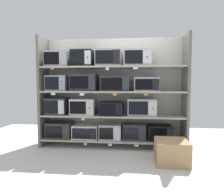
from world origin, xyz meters
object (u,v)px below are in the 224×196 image
object	(u,v)px
microwave_14	(83,59)
shipping_carton	(171,152)
microwave_3	(134,131)
microwave_5	(58,106)
microwave_2	(111,131)
microwave_0	(60,130)
microwave_7	(111,108)
microwave_1	(86,131)
microwave_12	(146,84)
microwave_15	(109,58)
microwave_4	(159,133)
microwave_16	(138,58)
microwave_13	(58,59)
microwave_6	(84,107)
microwave_11	(115,84)
microwave_9	(57,83)
microwave_8	(142,107)
microwave_10	(84,83)

from	to	relation	value
microwave_14	shipping_carton	xyz separation A→B (m)	(1.64, -0.76, -1.60)
microwave_3	microwave_5	bearing A→B (deg)	-180.00
microwave_2	microwave_14	xyz separation A→B (m)	(-0.57, 0.00, 1.46)
microwave_0	microwave_7	size ratio (longest dim) A/B	1.09
microwave_3	microwave_0	bearing A→B (deg)	-180.00
microwave_1	shipping_carton	world-z (taller)	microwave_1
microwave_12	microwave_15	xyz separation A→B (m)	(-0.75, 0.00, 0.52)
microwave_3	microwave_7	xyz separation A→B (m)	(-0.46, -0.00, 0.46)
microwave_4	microwave_16	world-z (taller)	microwave_16
microwave_14	shipping_carton	size ratio (longest dim) A/B	0.83
microwave_13	microwave_6	bearing A→B (deg)	0.01
microwave_14	microwave_15	world-z (taller)	microwave_15
microwave_11	microwave_2	bearing A→B (deg)	179.83
microwave_3	microwave_7	size ratio (longest dim) A/B	0.95
microwave_5	microwave_16	distance (m)	1.89
microwave_12	microwave_9	bearing A→B (deg)	-180.00
microwave_5	microwave_13	size ratio (longest dim) A/B	0.90
microwave_2	microwave_15	size ratio (longest dim) A/B	0.87
microwave_0	microwave_11	size ratio (longest dim) A/B	0.90
microwave_7	microwave_15	world-z (taller)	microwave_15
microwave_9	microwave_11	distance (m)	1.19
microwave_1	microwave_4	bearing A→B (deg)	-0.01
microwave_8	microwave_14	size ratio (longest dim) A/B	1.31
microwave_1	microwave_3	world-z (taller)	microwave_3
microwave_3	microwave_9	xyz separation A→B (m)	(-1.58, -0.00, 0.97)
microwave_12	microwave_16	bearing A→B (deg)	179.99
microwave_8	microwave_3	bearing A→B (deg)	179.93
shipping_carton	microwave_16	bearing A→B (deg)	125.72
microwave_6	microwave_2	bearing A→B (deg)	0.00
microwave_0	microwave_1	xyz separation A→B (m)	(0.55, -0.00, -0.02)
microwave_10	microwave_12	xyz separation A→B (m)	(1.24, -0.00, -0.03)
microwave_8	microwave_10	xyz separation A→B (m)	(-1.16, 0.00, 0.49)
microwave_12	microwave_15	distance (m)	0.91
microwave_10	microwave_16	distance (m)	1.17
microwave_7	microwave_12	world-z (taller)	microwave_12
microwave_6	microwave_10	world-z (taller)	microwave_10
microwave_1	microwave_16	size ratio (longest dim) A/B	0.98
microwave_11	microwave_12	size ratio (longest dim) A/B	1.19
microwave_15	microwave_10	bearing A→B (deg)	179.98
microwave_7	microwave_6	bearing A→B (deg)	179.99
microwave_4	microwave_10	distance (m)	1.80
microwave_9	microwave_6	bearing A→B (deg)	0.03
microwave_4	microwave_16	xyz separation A→B (m)	(-0.44, 0.00, 1.47)
microwave_6	microwave_4	bearing A→B (deg)	-0.01
microwave_2	microwave_3	xyz separation A→B (m)	(0.48, 0.00, 0.01)
microwave_15	shipping_carton	xyz separation A→B (m)	(1.12, -0.76, -1.60)
microwave_7	microwave_16	xyz separation A→B (m)	(0.51, -0.00, 1.00)
microwave_10	microwave_16	world-z (taller)	microwave_16
microwave_4	microwave_12	size ratio (longest dim) A/B	0.97
microwave_3	microwave_11	distance (m)	1.03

